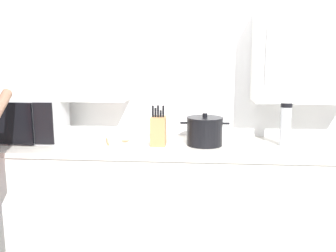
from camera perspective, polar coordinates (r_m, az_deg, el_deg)
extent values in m
cube|color=white|center=(3.02, 3.53, 5.57)|extent=(3.80, 0.10, 2.63)
cube|color=white|center=(2.95, -14.05, 10.80)|extent=(0.77, 0.32, 0.69)
cylinder|color=#B7BABF|center=(2.70, -8.58, 11.05)|extent=(0.01, 0.01, 0.42)
cube|color=white|center=(2.92, 21.25, 10.41)|extent=(0.77, 0.32, 0.69)
cylinder|color=#B7BABF|center=(2.67, 15.53, 10.79)|extent=(0.01, 0.01, 0.42)
cube|color=white|center=(2.85, 3.16, -12.63)|extent=(3.21, 0.67, 0.91)
cube|color=#BCB7AD|center=(2.70, 3.27, -3.35)|extent=(3.25, 0.71, 0.03)
cube|color=#B7BABF|center=(3.01, -21.29, 1.02)|extent=(0.53, 0.34, 0.34)
cube|color=beige|center=(3.03, -22.63, 1.00)|extent=(0.34, 0.29, 0.27)
cube|color=black|center=(2.77, -19.34, 0.37)|extent=(0.15, 0.01, 0.31)
cube|color=black|center=(2.88, -24.22, 0.41)|extent=(0.38, 0.05, 0.31)
cylinder|color=black|center=(2.68, 5.88, -0.99)|extent=(0.27, 0.27, 0.20)
cylinder|color=black|center=(2.66, 5.92, 1.25)|extent=(0.27, 0.27, 0.02)
cylinder|color=black|center=(2.65, 5.93, 1.74)|extent=(0.04, 0.04, 0.03)
cylinder|color=black|center=(2.66, 2.50, 0.50)|extent=(0.05, 0.02, 0.02)
cylinder|color=black|center=(2.67, 9.30, 0.40)|extent=(0.05, 0.02, 0.02)
cylinder|color=tan|center=(2.79, -9.67, -2.47)|extent=(0.08, 0.21, 0.01)
ellipsoid|color=tan|center=(2.80, -6.86, -2.32)|extent=(0.07, 0.06, 0.02)
cylinder|color=#B7BABF|center=(2.76, 18.26, -0.10)|extent=(0.08, 0.08, 0.29)
cylinder|color=black|center=(2.74, 18.46, 3.19)|extent=(0.08, 0.08, 0.03)
cube|color=#A37547|center=(2.66, -1.54, -0.77)|extent=(0.11, 0.15, 0.21)
cylinder|color=black|center=(2.62, -2.44, 2.37)|extent=(0.02, 0.02, 0.09)
cylinder|color=black|center=(2.62, -2.02, 2.19)|extent=(0.02, 0.02, 0.07)
cylinder|color=black|center=(2.62, -1.60, 2.38)|extent=(0.02, 0.02, 0.09)
cylinder|color=black|center=(2.62, -1.18, 1.99)|extent=(0.02, 0.02, 0.05)
cylinder|color=black|center=(2.61, -0.76, 2.37)|extent=(0.02, 0.02, 0.09)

